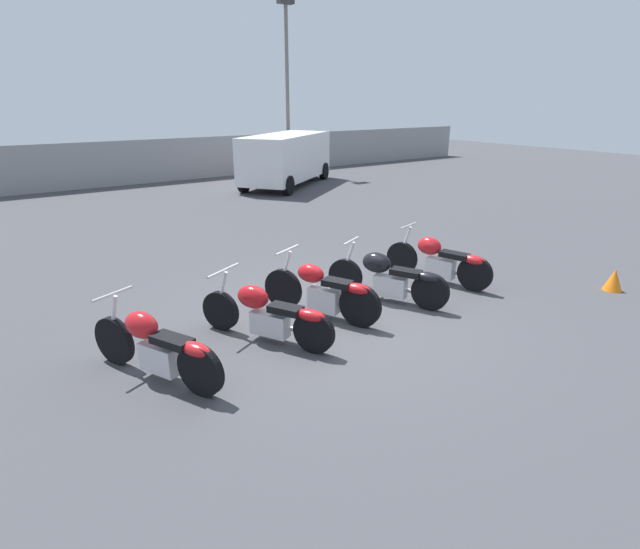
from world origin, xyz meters
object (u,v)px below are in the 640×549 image
motorcycle_slot_2 (323,292)px  traffic_cone_near (614,280)px  parked_van (286,157)px  motorcycle_slot_4 (439,260)px  motorcycle_slot_3 (388,277)px  light_pole_left (287,74)px  motorcycle_slot_1 (267,314)px  motorcycle_slot_0 (156,347)px

motorcycle_slot_2 → traffic_cone_near: motorcycle_slot_2 is taller
parked_van → traffic_cone_near: parked_van is taller
motorcycle_slot_4 → parked_van: size_ratio=0.39×
motorcycle_slot_3 → parked_van: bearing=40.9°
light_pole_left → motorcycle_slot_2: (-8.23, -14.29, -3.88)m
motorcycle_slot_3 → parked_van: 12.45m
motorcycle_slot_4 → parked_van: bearing=56.5°
motorcycle_slot_1 → parked_van: size_ratio=0.37×
light_pole_left → motorcycle_slot_0: size_ratio=3.67×
parked_van → traffic_cone_near: bearing=-41.2°
motorcycle_slot_3 → parked_van: (4.99, 11.39, 0.67)m
light_pole_left → motorcycle_slot_0: 18.68m
motorcycle_slot_0 → motorcycle_slot_3: (4.02, 0.24, -0.00)m
motorcycle_slot_1 → motorcycle_slot_3: motorcycle_slot_3 is taller
motorcycle_slot_4 → light_pole_left: bearing=52.9°
light_pole_left → traffic_cone_near: 17.17m
motorcycle_slot_3 → parked_van: size_ratio=0.38×
motorcycle_slot_0 → motorcycle_slot_1: 1.62m
motorcycle_slot_0 → traffic_cone_near: bearing=-37.3°
motorcycle_slot_0 → motorcycle_slot_3: 4.03m
light_pole_left → motorcycle_slot_1: size_ratio=3.67×
parked_van → motorcycle_slot_3: bearing=-59.4°
motorcycle_slot_1 → motorcycle_slot_2: bearing=-16.7°
motorcycle_slot_2 → motorcycle_slot_3: (1.30, -0.09, 0.00)m
light_pole_left → motorcycle_slot_2: light_pole_left is taller
motorcycle_slot_3 → motorcycle_slot_4: size_ratio=0.96×
light_pole_left → parked_van: light_pole_left is taller
motorcycle_slot_0 → motorcycle_slot_3: motorcycle_slot_0 is taller
light_pole_left → motorcycle_slot_0: (-10.96, -14.63, -3.87)m
motorcycle_slot_1 → motorcycle_slot_0: bearing=156.9°
motorcycle_slot_4 → motorcycle_slot_1: bearing=168.1°
motorcycle_slot_4 → traffic_cone_near: motorcycle_slot_4 is taller
light_pole_left → motorcycle_slot_1: (-9.35, -14.51, -3.90)m
light_pole_left → parked_van: bearing=-123.1°
motorcycle_slot_1 → traffic_cone_near: size_ratio=4.89×
parked_van → motorcycle_slot_0: bearing=-73.5°
parked_van → motorcycle_slot_2: bearing=-64.8°
motorcycle_slot_1 → motorcycle_slot_4: 3.85m
motorcycle_slot_1 → motorcycle_slot_3: size_ratio=0.99×
parked_van → traffic_cone_near: 13.46m
motorcycle_slot_0 → parked_van: parked_van is taller
motorcycle_slot_2 → motorcycle_slot_4: bearing=-23.3°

